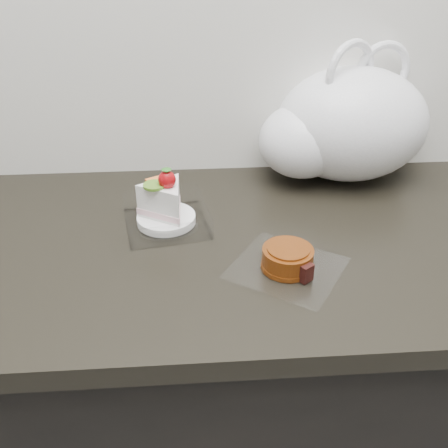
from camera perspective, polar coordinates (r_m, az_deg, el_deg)
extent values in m
cube|color=black|center=(1.29, 2.42, -19.18)|extent=(2.00, 0.60, 0.86)
cube|color=black|center=(0.98, 3.00, -2.31)|extent=(2.04, 0.64, 0.04)
cube|color=white|center=(1.01, -6.58, 0.10)|extent=(0.18, 0.18, 0.00)
cylinder|color=white|center=(1.01, -6.61, 0.59)|extent=(0.12, 0.12, 0.02)
ellipsoid|color=red|center=(0.95, -6.53, 5.06)|extent=(0.03, 0.03, 0.04)
cone|color=#2D7223|center=(0.95, -6.60, 5.98)|extent=(0.02, 0.02, 0.01)
cylinder|color=olive|center=(0.96, -7.98, 4.40)|extent=(0.04, 0.04, 0.01)
cube|color=orange|center=(0.99, -7.38, 5.15)|extent=(0.06, 0.04, 0.01)
cube|color=white|center=(0.89, 7.18, -4.96)|extent=(0.24, 0.24, 0.00)
cylinder|color=#66250C|center=(0.88, 7.27, -3.93)|extent=(0.12, 0.12, 0.04)
cylinder|color=#66250C|center=(0.89, 7.20, -4.69)|extent=(0.12, 0.12, 0.01)
cylinder|color=#66250C|center=(0.87, 7.36, -2.81)|extent=(0.10, 0.10, 0.00)
cube|color=black|center=(0.86, 9.15, -5.39)|extent=(0.03, 0.03, 0.03)
ellipsoid|color=white|center=(1.19, 14.35, 10.96)|extent=(0.42, 0.38, 0.26)
ellipsoid|color=white|center=(1.15, 9.04, 9.37)|extent=(0.25, 0.24, 0.17)
torus|color=white|center=(1.14, 14.23, 16.38)|extent=(0.13, 0.09, 0.14)
torus|color=white|center=(1.20, 17.69, 16.33)|extent=(0.13, 0.04, 0.13)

